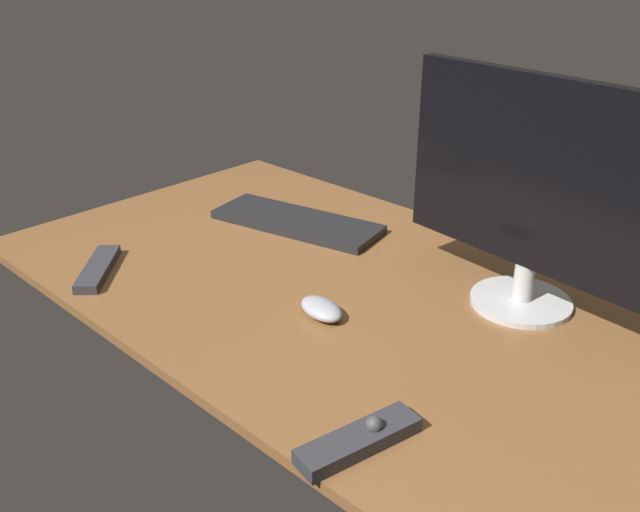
# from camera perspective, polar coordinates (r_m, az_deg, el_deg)

# --- Properties ---
(desk) EXTENTS (1.40, 0.84, 0.02)m
(desk) POSITION_cam_1_polar(r_m,az_deg,el_deg) (1.39, 0.96, -2.34)
(desk) COLOR brown
(desk) RESTS_ON ground
(monitor) EXTENTS (0.54, 0.19, 0.43)m
(monitor) POSITION_cam_1_polar(r_m,az_deg,el_deg) (1.26, 17.66, 5.44)
(monitor) COLOR beige
(monitor) RESTS_ON desk
(keyboard) EXTENTS (0.43, 0.23, 0.02)m
(keyboard) POSITION_cam_1_polar(r_m,az_deg,el_deg) (1.64, -1.95, 2.87)
(keyboard) COLOR black
(keyboard) RESTS_ON desk
(computer_mouse) EXTENTS (0.11, 0.07, 0.03)m
(computer_mouse) POSITION_cam_1_polar(r_m,az_deg,el_deg) (1.26, 0.11, -4.42)
(computer_mouse) COLOR #999EA5
(computer_mouse) RESTS_ON desk
(media_remote) EXTENTS (0.09, 0.19, 0.04)m
(media_remote) POSITION_cam_1_polar(r_m,az_deg,el_deg) (0.97, 3.34, -15.03)
(media_remote) COLOR #2D2D33
(media_remote) RESTS_ON desk
(tv_remote) EXTENTS (0.17, 0.17, 0.02)m
(tv_remote) POSITION_cam_1_polar(r_m,az_deg,el_deg) (1.48, -18.03, -1.01)
(tv_remote) COLOR #2D2D33
(tv_remote) RESTS_ON desk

